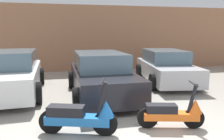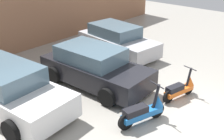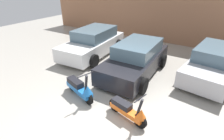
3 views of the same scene
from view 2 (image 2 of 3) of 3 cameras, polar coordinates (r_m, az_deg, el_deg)
The scene contains 7 objects.
ground_plane at distance 8.56m, azimuth 15.79°, elevation -9.24°, with size 28.00×28.00×0.00m, color #9E998E.
wall_back at distance 13.37m, azimuth -18.27°, elevation 10.71°, with size 19.60×0.12×3.42m, color #9E6B4C.
scooter_front_left at distance 7.89m, azimuth 6.54°, elevation -8.18°, with size 1.52×0.74×1.09m.
scooter_front_right at distance 9.31m, azimuth 13.73°, elevation -3.62°, with size 1.37×0.60×0.97m.
car_rear_left at distance 8.84m, azimuth -20.29°, elevation -3.74°, with size 2.22×4.23×1.40m.
car_rear_center at distance 9.82m, azimuth -3.57°, elevation 0.59°, with size 2.04×4.07×1.36m.
car_rear_right at distance 12.64m, azimuth 1.05°, elevation 6.05°, with size 2.21×4.00×1.30m.
Camera 2 is at (-6.67, -2.73, 4.63)m, focal length 45.00 mm.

